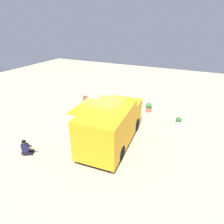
{
  "coord_description": "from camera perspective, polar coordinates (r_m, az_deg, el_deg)",
  "views": [
    {
      "loc": [
        9.0,
        4.86,
        6.27
      ],
      "look_at": [
        -1.11,
        0.1,
        0.93
      ],
      "focal_mm": 30.27,
      "sensor_mm": 36.0,
      "label": 1
    }
  ],
  "objects": [
    {
      "name": "ground_plane",
      "position": [
        12.0,
        -2.7,
        -6.0
      ],
      "size": [
        40.0,
        40.0,
        0.0
      ],
      "primitive_type": "plane",
      "color": "tan"
    },
    {
      "name": "food_truck",
      "position": [
        10.47,
        -0.1,
        -3.96
      ],
      "size": [
        5.38,
        2.94,
        2.34
      ],
      "color": "#F9A61A",
      "rests_on": "ground_plane"
    },
    {
      "name": "person_customer",
      "position": [
        10.95,
        -24.54,
        -10.01
      ],
      "size": [
        0.62,
        0.81,
        0.85
      ],
      "color": "black",
      "rests_on": "ground_plane"
    },
    {
      "name": "planter_flowering_near",
      "position": [
        13.19,
        19.4,
        -2.78
      ],
      "size": [
        0.41,
        0.41,
        0.66
      ],
      "color": "silver",
      "rests_on": "ground_plane"
    },
    {
      "name": "planter_flowering_far",
      "position": [
        14.76,
        11.03,
        1.44
      ],
      "size": [
        0.48,
        0.48,
        0.71
      ],
      "color": "#B36956",
      "rests_on": "ground_plane"
    },
    {
      "name": "plaza_bench",
      "position": [
        15.81,
        -8.03,
        3.39
      ],
      "size": [
        1.69,
        1.29,
        0.5
      ],
      "color": "brown",
      "rests_on": "ground_plane"
    }
  ]
}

